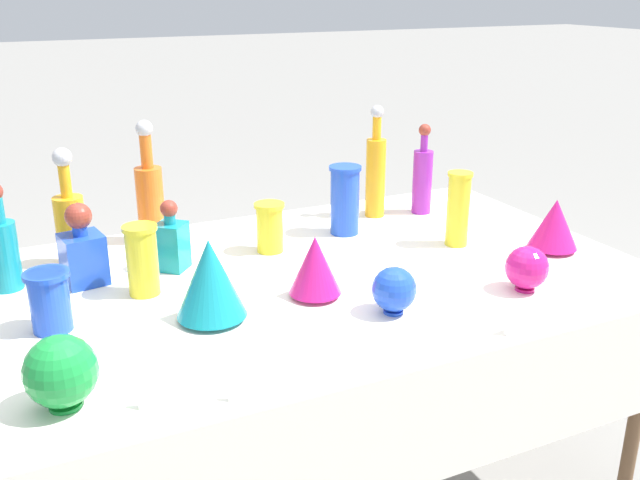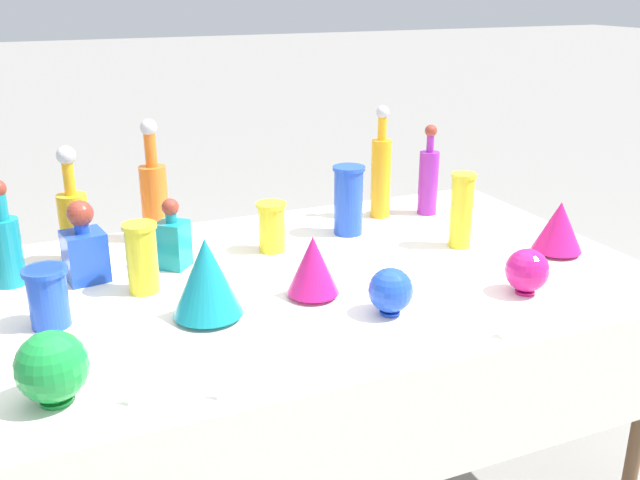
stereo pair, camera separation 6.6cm
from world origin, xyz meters
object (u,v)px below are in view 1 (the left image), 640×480
Objects in this scene: tall_bottle_4 at (70,222)px; fluted_vase_1 at (315,265)px; slender_vase_0 at (142,258)px; tall_bottle_0 at (376,172)px; slender_vase_3 at (345,198)px; round_bowl_0 at (527,268)px; square_decanter_0 at (171,241)px; round_bowl_1 at (394,289)px; tall_bottle_2 at (422,178)px; square_decanter_1 at (82,251)px; fluted_vase_2 at (555,224)px; tall_bottle_1 at (150,196)px; fluted_vase_0 at (210,279)px; slender_vase_4 at (458,207)px; slender_vase_2 at (50,299)px; tall_bottle_3 at (2,248)px; round_bowl_2 at (61,372)px; slender_vase_1 at (270,225)px.

tall_bottle_4 is 0.76m from fluted_vase_1.
tall_bottle_0 is at bearing 20.08° from slender_vase_0.
slender_vase_3 reaches higher than round_bowl_0.
round_bowl_1 is at bearing -50.94° from square_decanter_0.
tall_bottle_2 is 1.22m from square_decanter_1.
square_decanter_0 is 1.18m from fluted_vase_2.
round_bowl_1 is at bearing -61.54° from tall_bottle_1.
tall_bottle_1 is 2.32× the size of fluted_vase_1.
fluted_vase_0 is 1.24× the size of fluted_vase_1.
square_decanter_1 is (-1.21, -0.15, -0.03)m from tall_bottle_2.
slender_vase_3 reaches higher than fluted_vase_1.
square_decanter_0 is at bearing -173.76° from slender_vase_3.
tall_bottle_4 is 1.48× the size of slender_vase_4.
slender_vase_2 is (-0.11, -0.42, -0.05)m from tall_bottle_4.
tall_bottle_3 is 1.56× the size of slender_vase_0.
tall_bottle_1 reaches higher than square_decanter_0.
square_decanter_1 is at bearing 170.38° from slender_vase_4.
round_bowl_1 is at bearing -141.89° from slender_vase_4.
tall_bottle_0 is 1.32× the size of tall_bottle_3.
fluted_vase_0 is at bearing 159.24° from round_bowl_1.
round_bowl_2 is (-1.34, -0.77, -0.05)m from tall_bottle_2.
tall_bottle_4 reaches higher than slender_vase_1.
slender_vase_0 is (0.14, -0.30, -0.03)m from tall_bottle_4.
tall_bottle_2 is at bearing 30.00° from round_bowl_2.
round_bowl_2 reaches higher than round_bowl_0.
tall_bottle_1 is 0.97m from round_bowl_2.
tall_bottle_2 is at bearing 37.29° from fluted_vase_1.
slender_vase_1 is at bearing -168.14° from tall_bottle_2.
tall_bottle_4 is at bearing 136.78° from fluted_vase_1.
square_decanter_1 is 1.41× the size of fluted_vase_2.
fluted_vase_1 reaches higher than round_bowl_0.
slender_vase_4 is at bearing -43.03° from slender_vase_3.
fluted_vase_2 is (1.23, -0.22, -0.02)m from slender_vase_0.
square_decanter_1 reaches higher than round_bowl_0.
round_bowl_1 is at bearing -127.61° from tall_bottle_2.
round_bowl_2 is at bearing -170.01° from fluted_vase_2.
tall_bottle_0 is 1.12× the size of tall_bottle_4.
square_decanter_0 is at bearing -32.22° from tall_bottle_4.
slender_vase_3 reaches higher than fluted_vase_2.
round_bowl_2 is at bearing -173.73° from round_bowl_1.
fluted_vase_1 is 0.23m from round_bowl_1.
slender_vase_4 is 1.55× the size of round_bowl_2.
fluted_vase_2 is at bearing 35.99° from round_bowl_0.
fluted_vase_1 is at bearing 158.65° from round_bowl_0.
slender_vase_0 is 0.99m from slender_vase_4.
tall_bottle_2 is 2.59× the size of round_bowl_0.
tall_bottle_3 is 0.62m from fluted_vase_0.
round_bowl_2 is (-0.12, -0.79, -0.05)m from tall_bottle_4.
slender_vase_2 is at bearing -104.15° from tall_bottle_4.
round_bowl_2 is (-1.50, -0.26, -0.01)m from fluted_vase_2.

